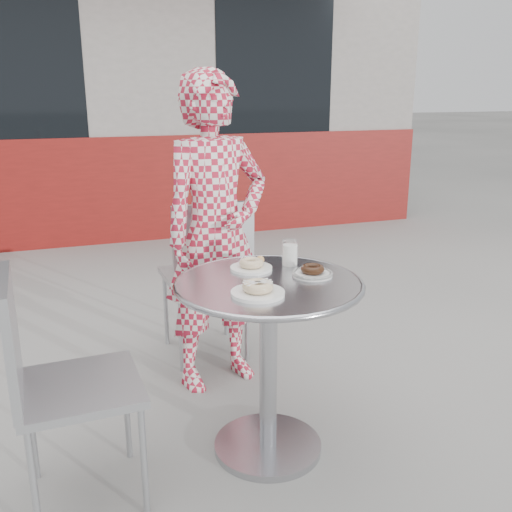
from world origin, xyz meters
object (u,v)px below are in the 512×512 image
object	(u,v)px
bistro_table	(269,325)
plate_far	(252,265)
plate_checker	(312,272)
milk_cup	(290,254)
chair_far	(206,307)
chair_left	(80,432)
plate_near	(258,289)
seated_person	(216,234)

from	to	relation	value
bistro_table	plate_far	world-z (taller)	plate_far
plate_checker	milk_cup	size ratio (longest dim) A/B	1.53
chair_far	plate_checker	distance (m)	1.07
chair_far	chair_left	xyz separation A→B (m)	(-0.71, -0.99, -0.01)
chair_far	plate_far	distance (m)	0.92
chair_far	plate_near	size ratio (longest dim) A/B	4.63
milk_cup	plate_checker	bearing A→B (deg)	-78.63
bistro_table	milk_cup	bearing A→B (deg)	47.13
plate_far	plate_checker	xyz separation A→B (m)	(0.20, -0.15, -0.00)
bistro_table	chair_left	bearing A→B (deg)	-176.40
chair_far	plate_near	xyz separation A→B (m)	(-0.07, -1.07, 0.47)
plate_checker	milk_cup	bearing A→B (deg)	101.37
chair_left	milk_cup	xyz separation A→B (m)	(0.87, 0.21, 0.51)
bistro_table	chair_far	xyz separation A→B (m)	(-0.01, 0.95, -0.28)
bistro_table	plate_checker	xyz separation A→B (m)	(0.18, 0.01, 0.19)
seated_person	plate_near	xyz separation A→B (m)	(-0.06, -0.77, -0.01)
chair_far	seated_person	world-z (taller)	seated_person
seated_person	plate_far	world-z (taller)	seated_person
plate_near	milk_cup	bearing A→B (deg)	50.14
chair_left	bistro_table	bearing A→B (deg)	-88.93
plate_near	plate_checker	distance (m)	0.30
seated_person	plate_near	bearing A→B (deg)	-110.03
plate_near	plate_checker	world-z (taller)	plate_near
plate_far	plate_checker	bearing A→B (deg)	-37.49
seated_person	plate_checker	world-z (taller)	seated_person
chair_far	milk_cup	world-z (taller)	chair_far
plate_checker	plate_near	bearing A→B (deg)	-153.70
chair_far	milk_cup	distance (m)	0.95
bistro_table	milk_cup	size ratio (longest dim) A/B	7.00
chair_left	plate_near	world-z (taller)	chair_left
seated_person	plate_checker	size ratio (longest dim) A/B	9.51
bistro_table	seated_person	size ratio (longest dim) A/B	0.48
chair_left	plate_near	distance (m)	0.80
plate_far	chair_far	bearing A→B (deg)	90.04
bistro_table	plate_near	world-z (taller)	plate_near
bistro_table	chair_far	bearing A→B (deg)	90.79
chair_far	plate_checker	xyz separation A→B (m)	(0.20, -0.94, 0.47)
chair_far	plate_far	size ratio (longest dim) A/B	5.25
chair_left	seated_person	world-z (taller)	seated_person
chair_left	chair_far	bearing A→B (deg)	-38.00
plate_far	plate_checker	size ratio (longest dim) A/B	1.06
plate_far	milk_cup	xyz separation A→B (m)	(0.17, 0.00, 0.03)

